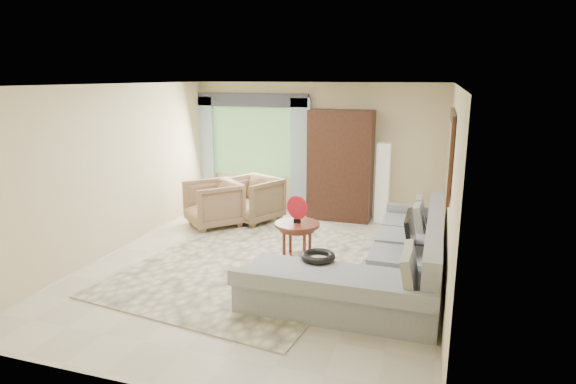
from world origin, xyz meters
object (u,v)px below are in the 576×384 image
(sectional_sofa, at_px, (387,266))
(armchair_left, at_px, (213,204))
(floor_lamp, at_px, (383,183))
(armchair_right, at_px, (252,199))
(tv_screen, at_px, (410,233))
(potted_plant, at_px, (198,199))
(armoire, at_px, (341,165))
(coffee_table, at_px, (297,243))

(sectional_sofa, distance_m, armchair_left, 3.77)
(sectional_sofa, relative_size, floor_lamp, 2.31)
(sectional_sofa, distance_m, armchair_right, 3.56)
(sectional_sofa, xyz_separation_m, tv_screen, (0.27, 0.16, 0.44))
(potted_plant, bearing_deg, armoire, 6.65)
(sectional_sofa, distance_m, coffee_table, 1.37)
(tv_screen, bearing_deg, coffee_table, 173.93)
(coffee_table, height_order, armchair_left, armchair_left)
(armchair_left, height_order, potted_plant, armchair_left)
(coffee_table, distance_m, potted_plant, 3.58)
(coffee_table, distance_m, floor_lamp, 2.80)
(sectional_sofa, bearing_deg, armoire, 113.06)
(armchair_right, bearing_deg, armchair_left, -112.76)
(tv_screen, height_order, coffee_table, tv_screen)
(coffee_table, relative_size, armchair_left, 0.71)
(tv_screen, xyz_separation_m, potted_plant, (-4.40, 2.40, -0.48))
(armchair_left, bearing_deg, floor_lamp, 66.68)
(sectional_sofa, height_order, coffee_table, sectional_sofa)
(armchair_right, xyz_separation_m, armoire, (1.55, 0.68, 0.62))
(coffee_table, distance_m, armchair_right, 2.38)
(armchair_left, height_order, armoire, armoire)
(tv_screen, height_order, armoire, armoire)
(armchair_left, bearing_deg, tv_screen, 20.43)
(armchair_left, height_order, armchair_right, armchair_right)
(coffee_table, bearing_deg, floor_lamp, 71.12)
(tv_screen, bearing_deg, armchair_left, 156.94)
(armchair_right, height_order, armoire, armoire)
(sectional_sofa, bearing_deg, armchair_left, 153.08)
(sectional_sofa, bearing_deg, coffee_table, 166.00)
(floor_lamp, bearing_deg, sectional_sofa, -81.67)
(sectional_sofa, relative_size, potted_plant, 7.07)
(tv_screen, relative_size, coffee_table, 1.14)
(coffee_table, relative_size, armoire, 0.31)
(tv_screen, xyz_separation_m, armoire, (-1.50, 2.74, 0.33))
(coffee_table, relative_size, armchair_right, 0.70)
(potted_plant, height_order, armoire, armoire)
(potted_plant, xyz_separation_m, floor_lamp, (3.70, 0.40, 0.51))
(armoire, relative_size, floor_lamp, 1.40)
(armchair_left, height_order, floor_lamp, floor_lamp)
(armchair_left, distance_m, potted_plant, 1.17)
(armchair_right, bearing_deg, tv_screen, -8.28)
(coffee_table, xyz_separation_m, floor_lamp, (0.90, 2.63, 0.41))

